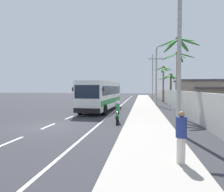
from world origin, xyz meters
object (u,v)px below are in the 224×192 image
motorcycle_beside_bus (118,114)px  palm_second (178,56)px  utility_pole_nearest (179,46)px  palm_nearest (178,70)px  utility_pole_mid (156,76)px  palm_third (171,82)px  utility_pole_far (153,76)px  palm_fourth (163,76)px  coach_bus_foreground (102,94)px  pedestrian_near_kerb (181,136)px  roadside_building (214,93)px

motorcycle_beside_bus → palm_second: 7.74m
utility_pole_nearest → palm_nearest: 13.82m
motorcycle_beside_bus → utility_pole_mid: bearing=75.7°
utility_pole_mid → palm_second: 11.87m
utility_pole_mid → palm_third: utility_pole_mid is taller
palm_nearest → palm_second: size_ratio=0.99×
palm_nearest → palm_third: bearing=88.6°
utility_pole_far → palm_nearest: 22.78m
palm_fourth → palm_second: bearing=-92.2°
utility_pole_mid → coach_bus_foreground: bearing=-131.7°
motorcycle_beside_bus → palm_nearest: (6.16, 10.72, 4.21)m
coach_bus_foreground → palm_nearest: bearing=18.4°
pedestrian_near_kerb → utility_pole_nearest: 6.55m
pedestrian_near_kerb → utility_pole_nearest: bearing=-145.7°
motorcycle_beside_bus → roadside_building: roadside_building is taller
utility_pole_mid → palm_fourth: (1.82, 7.77, 0.43)m
palm_nearest → palm_third: palm_nearest is taller
utility_pole_far → palm_fourth: size_ratio=1.57×
utility_pole_far → palm_second: utility_pole_far is taller
utility_pole_nearest → palm_nearest: bearing=80.7°
palm_third → palm_fourth: 5.42m
utility_pole_nearest → utility_pole_mid: size_ratio=1.14×
motorcycle_beside_bus → utility_pole_far: size_ratio=0.19×
pedestrian_near_kerb → roadside_building: bearing=-157.6°
utility_pole_far → palm_third: bearing=-82.5°
coach_bus_foreground → utility_pole_mid: size_ratio=1.28×
utility_pole_far → palm_second: 29.94m
coach_bus_foreground → utility_pole_far: utility_pole_far is taller
coach_bus_foreground → palm_third: bearing=47.7°
pedestrian_near_kerb → palm_third: 26.14m
coach_bus_foreground → motorcycle_beside_bus: (2.79, -7.75, -1.20)m
coach_bus_foreground → pedestrian_near_kerb: (5.92, -15.78, -0.81)m
coach_bus_foreground → palm_third: (9.12, 10.03, 1.71)m
pedestrian_near_kerb → utility_pole_far: size_ratio=0.17×
palm_fourth → palm_nearest: bearing=-87.9°
coach_bus_foreground → utility_pole_nearest: bearing=-57.8°
utility_pole_far → pedestrian_near_kerb: bearing=-91.6°
utility_pole_far → coach_bus_foreground: bearing=-105.4°
coach_bus_foreground → palm_fourth: bearing=60.9°
motorcycle_beside_bus → utility_pole_nearest: (3.93, -2.91, 4.39)m
palm_nearest → utility_pole_far: bearing=94.8°
palm_nearest → palm_fourth: palm_nearest is taller
motorcycle_beside_bus → pedestrian_near_kerb: bearing=-68.7°
pedestrian_near_kerb → utility_pole_mid: utility_pole_mid is taller
palm_third → palm_fourth: (-0.62, 5.24, 1.27)m
motorcycle_beside_bus → utility_pole_mid: utility_pole_mid is taller
palm_nearest → palm_third: 7.18m
utility_pole_far → palm_fourth: (1.44, -10.39, -0.61)m
utility_pole_nearest → roadside_building: 21.73m
utility_pole_nearest → palm_nearest: size_ratio=1.36×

